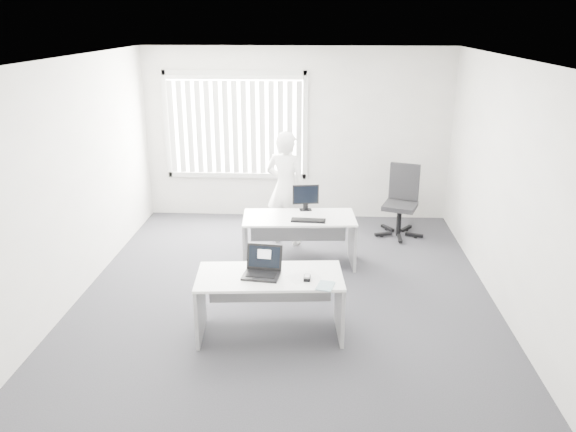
# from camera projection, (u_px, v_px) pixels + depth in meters

# --- Properties ---
(ground) EXTENTS (6.00, 6.00, 0.00)m
(ground) POSITION_uv_depth(u_px,v_px,m) (286.00, 297.00, 6.83)
(ground) COLOR #424248
(ground) RESTS_ON ground
(wall_back) EXTENTS (5.00, 0.02, 2.80)m
(wall_back) POSITION_uv_depth(u_px,v_px,m) (297.00, 135.00, 9.18)
(wall_back) COLOR white
(wall_back) RESTS_ON ground
(wall_front) EXTENTS (5.00, 0.02, 2.80)m
(wall_front) POSITION_uv_depth(u_px,v_px,m) (256.00, 321.00, 3.54)
(wall_front) COLOR white
(wall_front) RESTS_ON ground
(wall_left) EXTENTS (0.02, 6.00, 2.80)m
(wall_left) POSITION_uv_depth(u_px,v_px,m) (70.00, 183.00, 6.50)
(wall_left) COLOR white
(wall_left) RESTS_ON ground
(wall_right) EXTENTS (0.02, 6.00, 2.80)m
(wall_right) POSITION_uv_depth(u_px,v_px,m) (510.00, 190.00, 6.22)
(wall_right) COLOR white
(wall_right) RESTS_ON ground
(ceiling) EXTENTS (5.00, 6.00, 0.02)m
(ceiling) POSITION_uv_depth(u_px,v_px,m) (285.00, 59.00, 5.89)
(ceiling) COLOR white
(ceiling) RESTS_ON wall_back
(window) EXTENTS (2.32, 0.06, 1.76)m
(window) POSITION_uv_depth(u_px,v_px,m) (236.00, 125.00, 9.15)
(window) COLOR silver
(window) RESTS_ON wall_back
(blinds) EXTENTS (2.20, 0.10, 1.50)m
(blinds) POSITION_uv_depth(u_px,v_px,m) (235.00, 128.00, 9.10)
(blinds) COLOR white
(blinds) RESTS_ON wall_back
(desk_near) EXTENTS (1.56, 0.83, 0.69)m
(desk_near) POSITION_uv_depth(u_px,v_px,m) (270.00, 292.00, 5.87)
(desk_near) COLOR white
(desk_near) RESTS_ON ground
(desk_far) EXTENTS (1.55, 0.81, 0.68)m
(desk_far) POSITION_uv_depth(u_px,v_px,m) (299.00, 230.00, 7.60)
(desk_far) COLOR white
(desk_far) RESTS_ON ground
(office_chair) EXTENTS (0.80, 0.80, 1.10)m
(office_chair) POSITION_uv_depth(u_px,v_px,m) (400.00, 214.00, 8.69)
(office_chair) COLOR black
(office_chair) RESTS_ON ground
(person) EXTENTS (0.72, 0.59, 1.70)m
(person) POSITION_uv_depth(u_px,v_px,m) (286.00, 188.00, 8.21)
(person) COLOR white
(person) RESTS_ON ground
(laptop) EXTENTS (0.41, 0.38, 0.29)m
(laptop) POSITION_uv_depth(u_px,v_px,m) (261.00, 264.00, 5.72)
(laptop) COLOR black
(laptop) RESTS_ON desk_near
(paper_sheet) EXTENTS (0.38, 0.35, 0.00)m
(paper_sheet) POSITION_uv_depth(u_px,v_px,m) (304.00, 277.00, 5.76)
(paper_sheet) COLOR silver
(paper_sheet) RESTS_ON desk_near
(mouse) EXTENTS (0.07, 0.12, 0.05)m
(mouse) POSITION_uv_depth(u_px,v_px,m) (307.00, 277.00, 5.70)
(mouse) COLOR #A8A9AB
(mouse) RESTS_ON paper_sheet
(booklet) EXTENTS (0.20, 0.25, 0.01)m
(booklet) POSITION_uv_depth(u_px,v_px,m) (325.00, 286.00, 5.56)
(booklet) COLOR white
(booklet) RESTS_ON desk_near
(keyboard) EXTENTS (0.46, 0.18, 0.02)m
(keyboard) POSITION_uv_depth(u_px,v_px,m) (308.00, 220.00, 7.36)
(keyboard) COLOR black
(keyboard) RESTS_ON desk_far
(monitor) EXTENTS (0.37, 0.16, 0.36)m
(monitor) POSITION_uv_depth(u_px,v_px,m) (306.00, 198.00, 7.73)
(monitor) COLOR black
(monitor) RESTS_ON desk_far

